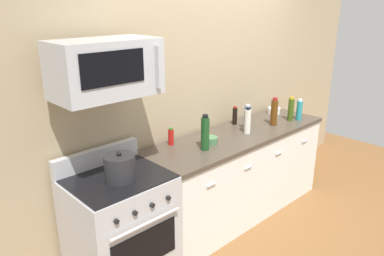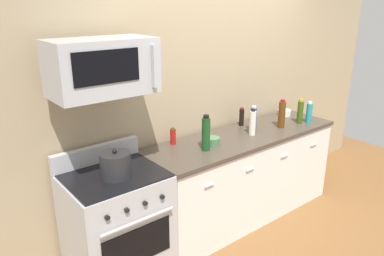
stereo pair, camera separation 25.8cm
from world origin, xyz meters
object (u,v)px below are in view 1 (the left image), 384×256
bottle_soda_blue (247,118)px  bottle_wine_green (205,133)px  bottle_soy_sauce_dark (235,116)px  microwave (106,68)px  bowl_green_glaze (210,140)px  bowl_white_ceramic (274,110)px  range_oven (121,228)px  stockpot (120,168)px  bottle_hot_sauce_red (171,137)px  bottle_vinegar_white (248,121)px  bottle_wine_amber (274,112)px  bottle_dish_soap (299,110)px  bottle_olive_oil (291,109)px

bottle_soda_blue → bottle_wine_green: bottle_wine_green is taller
bottle_soda_blue → bottle_soy_sauce_dark: 0.21m
microwave → bowl_green_glaze: size_ratio=5.52×
bottle_wine_green → bowl_white_ceramic: (1.41, 0.23, -0.12)m
range_oven → bowl_white_ceramic: size_ratio=7.18×
bottle_soy_sauce_dark → bottle_wine_green: bearing=-159.1°
stockpot → bottle_hot_sauce_red: bearing=21.2°
bottle_vinegar_white → bottle_soda_blue: bearing=39.0°
range_oven → bottle_wine_amber: 2.02m
bottle_vinegar_white → bottle_wine_green: size_ratio=0.82×
bottle_soda_blue → bottle_wine_amber: bottle_wine_amber is taller
range_oven → bottle_vinegar_white: bottle_vinegar_white is taller
microwave → bottle_dish_soap: 2.41m
bottle_soy_sauce_dark → bottle_dish_soap: bearing=-31.1°
bottle_soy_sauce_dark → bottle_olive_oil: bearing=-31.4°
bottle_olive_oil → bottle_dish_soap: bottle_olive_oil is taller
range_oven → bottle_dish_soap: size_ratio=4.44×
bottle_vinegar_white → bottle_wine_green: bearing=-178.7°
microwave → bottle_hot_sauce_red: microwave is taller
bottle_hot_sauce_red → bottle_wine_amber: (1.18, -0.32, 0.07)m
range_oven → bottle_olive_oil: size_ratio=3.93×
bowl_green_glaze → bottle_soy_sauce_dark: bearing=19.6°
bottle_olive_oil → stockpot: size_ratio=1.16×
range_oven → stockpot: 0.55m
bottle_soda_blue → bottle_olive_oil: (0.60, -0.13, 0.00)m
bottle_soy_sauce_dark → bowl_green_glaze: bearing=-160.4°
bottle_wine_green → bottle_soy_sauce_dark: (0.76, 0.29, -0.06)m
bottle_soy_sauce_dark → bowl_green_glaze: bottle_soy_sauce_dark is taller
bottle_vinegar_white → microwave: bearing=176.2°
bowl_green_glaze → bottle_dish_soap: bearing=-7.8°
bottle_olive_oil → bottle_soy_sauce_dark: (-0.56, 0.34, -0.03)m
microwave → bottle_soy_sauce_dark: 1.81m
bottle_wine_amber → bowl_white_ceramic: 0.46m
range_oven → bottle_wine_amber: size_ratio=3.53×
bottle_soda_blue → bottle_hot_sauce_red: (-0.85, 0.22, -0.05)m
range_oven → bottle_dish_soap: (2.29, -0.17, 0.57)m
bottle_wine_amber → bowl_white_ceramic: bottle_wine_amber is taller
bottle_soda_blue → bottle_hot_sauce_red: bottle_soda_blue is taller
bottle_vinegar_white → bottle_wine_amber: bottle_wine_amber is taller
bottle_soda_blue → bottle_dish_soap: bearing=-15.0°
bottle_soy_sauce_dark → bowl_white_ceramic: (0.66, -0.06, -0.06)m
range_oven → bottle_wine_green: bearing=-4.5°
bottle_olive_oil → bottle_hot_sauce_red: bearing=166.2°
bottle_dish_soap → bowl_green_glaze: 1.28m
bottle_wine_green → stockpot: bearing=178.9°
bottle_dish_soap → bowl_green_glaze: bearing=172.2°
bottle_hot_sauce_red → bottle_olive_oil: size_ratio=0.60×
bottle_hot_sauce_red → bottle_wine_green: bottle_wine_green is taller
bowl_green_glaze → bowl_white_ceramic: bowl_white_ceramic is taller
microwave → bottle_soy_sauce_dark: (1.64, 0.17, -0.73)m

